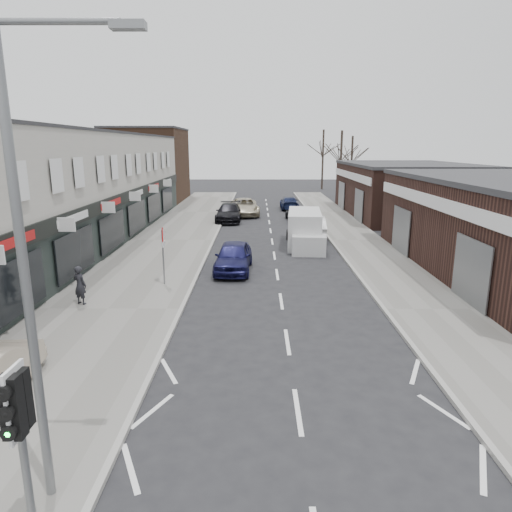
{
  "coord_description": "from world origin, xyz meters",
  "views": [
    {
      "loc": [
        -0.97,
        -7.79,
        6.22
      ],
      "look_at": [
        -1.03,
        7.16,
        2.6
      ],
      "focal_mm": 32.0,
      "sensor_mm": 36.0,
      "label": 1
    }
  ],
  "objects_px": {
    "parked_car_right_a": "(312,227)",
    "parked_car_right_c": "(289,203)",
    "warning_sign": "(163,239)",
    "parked_car_left_c": "(244,207)",
    "parked_car_left_b": "(229,213)",
    "traffic_light": "(18,419)",
    "parked_car_right_b": "(296,213)",
    "street_lamp": "(33,250)",
    "white_van": "(305,230)",
    "pedestrian": "(80,285)",
    "parked_car_left_a": "(233,257)"
  },
  "relations": [
    {
      "from": "parked_car_right_a",
      "to": "parked_car_right_c",
      "type": "xyz_separation_m",
      "value": [
        -0.6,
        14.73,
        -0.13
      ]
    },
    {
      "from": "warning_sign",
      "to": "parked_car_left_c",
      "type": "xyz_separation_m",
      "value": [
        2.96,
        21.87,
        -1.43
      ]
    },
    {
      "from": "warning_sign",
      "to": "parked_car_left_c",
      "type": "relative_size",
      "value": 0.49
    },
    {
      "from": "parked_car_left_b",
      "to": "parked_car_left_c",
      "type": "xyz_separation_m",
      "value": [
        1.2,
        3.5,
        0.03
      ]
    },
    {
      "from": "traffic_light",
      "to": "parked_car_right_b",
      "type": "xyz_separation_m",
      "value": [
        6.73,
        32.74,
        -1.76
      ]
    },
    {
      "from": "street_lamp",
      "to": "parked_car_right_c",
      "type": "relative_size",
      "value": 1.85
    },
    {
      "from": "white_van",
      "to": "pedestrian",
      "type": "relative_size",
      "value": 3.76
    },
    {
      "from": "white_van",
      "to": "traffic_light",
      "type": "bearing_deg",
      "value": -100.96
    },
    {
      "from": "warning_sign",
      "to": "parked_car_right_a",
      "type": "distance_m",
      "value": 13.85
    },
    {
      "from": "traffic_light",
      "to": "pedestrian",
      "type": "height_order",
      "value": "traffic_light"
    },
    {
      "from": "traffic_light",
      "to": "parked_car_right_a",
      "type": "relative_size",
      "value": 0.67
    },
    {
      "from": "parked_car_right_b",
      "to": "parked_car_right_c",
      "type": "bearing_deg",
      "value": -93.11
    },
    {
      "from": "parked_car_left_c",
      "to": "parked_car_right_c",
      "type": "relative_size",
      "value": 1.27
    },
    {
      "from": "pedestrian",
      "to": "parked_car_left_c",
      "type": "bearing_deg",
      "value": -80.24
    },
    {
      "from": "parked_car_left_b",
      "to": "parked_car_right_a",
      "type": "distance_m",
      "value": 9.45
    },
    {
      "from": "parked_car_left_b",
      "to": "parked_car_right_a",
      "type": "height_order",
      "value": "parked_car_right_a"
    },
    {
      "from": "traffic_light",
      "to": "warning_sign",
      "type": "height_order",
      "value": "traffic_light"
    },
    {
      "from": "street_lamp",
      "to": "traffic_light",
      "type": "bearing_deg",
      "value": -84.12
    },
    {
      "from": "parked_car_left_c",
      "to": "white_van",
      "type": "bearing_deg",
      "value": -77.27
    },
    {
      "from": "traffic_light",
      "to": "parked_car_left_b",
      "type": "distance_m",
      "value": 32.45
    },
    {
      "from": "parked_car_left_a",
      "to": "parked_car_left_c",
      "type": "distance_m",
      "value": 19.19
    },
    {
      "from": "parked_car_left_a",
      "to": "parked_car_left_b",
      "type": "height_order",
      "value": "parked_car_left_a"
    },
    {
      "from": "warning_sign",
      "to": "parked_car_right_c",
      "type": "bearing_deg",
      "value": 74.18
    },
    {
      "from": "parked_car_right_c",
      "to": "parked_car_left_b",
      "type": "bearing_deg",
      "value": 53.91
    },
    {
      "from": "traffic_light",
      "to": "warning_sign",
      "type": "relative_size",
      "value": 1.15
    },
    {
      "from": "traffic_light",
      "to": "parked_car_right_a",
      "type": "height_order",
      "value": "traffic_light"
    },
    {
      "from": "pedestrian",
      "to": "parked_car_left_b",
      "type": "height_order",
      "value": "pedestrian"
    },
    {
      "from": "parked_car_right_c",
      "to": "parked_car_right_b",
      "type": "bearing_deg",
      "value": 91.29
    },
    {
      "from": "street_lamp",
      "to": "parked_car_left_c",
      "type": "distance_m",
      "value": 34.96
    },
    {
      "from": "traffic_light",
      "to": "parked_car_right_b",
      "type": "bearing_deg",
      "value": 78.39
    },
    {
      "from": "traffic_light",
      "to": "parked_car_right_b",
      "type": "distance_m",
      "value": 33.47
    },
    {
      "from": "pedestrian",
      "to": "parked_car_left_b",
      "type": "relative_size",
      "value": 0.31
    },
    {
      "from": "traffic_light",
      "to": "parked_car_right_c",
      "type": "bearing_deg",
      "value": 80.63
    },
    {
      "from": "pedestrian",
      "to": "white_van",
      "type": "bearing_deg",
      "value": -108.42
    },
    {
      "from": "parked_car_right_a",
      "to": "parked_car_right_c",
      "type": "distance_m",
      "value": 14.74
    },
    {
      "from": "pedestrian",
      "to": "parked_car_right_a",
      "type": "xyz_separation_m",
      "value": [
        10.76,
        13.94,
        -0.14
      ]
    },
    {
      "from": "street_lamp",
      "to": "warning_sign",
      "type": "bearing_deg",
      "value": 92.84
    },
    {
      "from": "parked_car_right_b",
      "to": "parked_car_right_c",
      "type": "height_order",
      "value": "parked_car_right_b"
    },
    {
      "from": "traffic_light",
      "to": "street_lamp",
      "type": "bearing_deg",
      "value": 95.88
    },
    {
      "from": "street_lamp",
      "to": "parked_car_right_c",
      "type": "distance_m",
      "value": 39.56
    },
    {
      "from": "warning_sign",
      "to": "parked_car_left_a",
      "type": "xyz_separation_m",
      "value": [
        2.96,
        2.68,
        -1.46
      ]
    },
    {
      "from": "white_van",
      "to": "parked_car_left_c",
      "type": "bearing_deg",
      "value": 112.4
    },
    {
      "from": "traffic_light",
      "to": "parked_car_right_a",
      "type": "bearing_deg",
      "value": 74.1
    },
    {
      "from": "parked_car_left_a",
      "to": "parked_car_left_c",
      "type": "relative_size",
      "value": 0.79
    },
    {
      "from": "street_lamp",
      "to": "warning_sign",
      "type": "xyz_separation_m",
      "value": [
        -0.63,
        12.8,
        -2.42
      ]
    },
    {
      "from": "street_lamp",
      "to": "white_van",
      "type": "distance_m",
      "value": 22.67
    },
    {
      "from": "parked_car_left_a",
      "to": "parked_car_right_b",
      "type": "bearing_deg",
      "value": 76.73
    },
    {
      "from": "traffic_light",
      "to": "parked_car_left_b",
      "type": "height_order",
      "value": "traffic_light"
    },
    {
      "from": "parked_car_left_b",
      "to": "parked_car_left_c",
      "type": "bearing_deg",
      "value": 71.3
    },
    {
      "from": "parked_car_left_a",
      "to": "parked_car_right_b",
      "type": "height_order",
      "value": "parked_car_left_a"
    }
  ]
}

